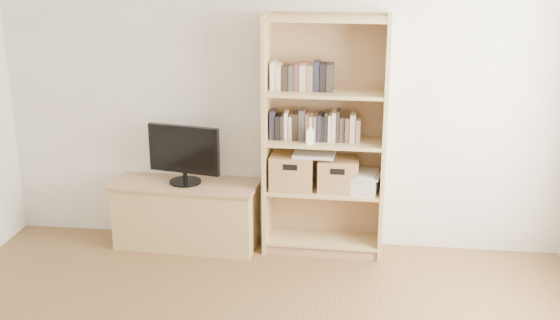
% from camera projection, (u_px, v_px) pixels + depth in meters
% --- Properties ---
extents(back_wall, '(4.50, 0.02, 2.60)m').
position_uv_depth(back_wall, '(280.00, 86.00, 5.49)').
color(back_wall, silver).
rests_on(back_wall, floor).
extents(tv_stand, '(1.14, 0.47, 0.52)m').
position_uv_depth(tv_stand, '(187.00, 215.00, 5.70)').
color(tv_stand, tan).
rests_on(tv_stand, floor).
extents(bookshelf, '(0.94, 0.34, 1.88)m').
position_uv_depth(bookshelf, '(325.00, 138.00, 5.40)').
color(bookshelf, tan).
rests_on(bookshelf, floor).
extents(television, '(0.59, 0.16, 0.47)m').
position_uv_depth(television, '(184.00, 155.00, 5.54)').
color(television, black).
rests_on(television, tv_stand).
extents(books_row_mid, '(0.89, 0.20, 0.24)m').
position_uv_depth(books_row_mid, '(325.00, 125.00, 5.39)').
color(books_row_mid, '#212232').
rests_on(books_row_mid, bookshelf).
extents(books_row_upper, '(0.35, 0.14, 0.18)m').
position_uv_depth(books_row_upper, '(299.00, 78.00, 5.30)').
color(books_row_upper, '#212232').
rests_on(books_row_upper, bookshelf).
extents(baby_monitor, '(0.07, 0.05, 0.11)m').
position_uv_depth(baby_monitor, '(310.00, 137.00, 5.30)').
color(baby_monitor, white).
rests_on(baby_monitor, bookshelf).
extents(basket_left, '(0.34, 0.28, 0.28)m').
position_uv_depth(basket_left, '(292.00, 171.00, 5.51)').
color(basket_left, '#A4854A').
rests_on(basket_left, bookshelf).
extents(basket_right, '(0.32, 0.26, 0.25)m').
position_uv_depth(basket_right, '(339.00, 175.00, 5.46)').
color(basket_right, '#A4854A').
rests_on(basket_right, bookshelf).
extents(laptop, '(0.33, 0.23, 0.03)m').
position_uv_depth(laptop, '(314.00, 154.00, 5.43)').
color(laptop, silver).
rests_on(laptop, basket_left).
extents(magazine_stack, '(0.24, 0.31, 0.13)m').
position_uv_depth(magazine_stack, '(365.00, 183.00, 5.45)').
color(magazine_stack, beige).
rests_on(magazine_stack, bookshelf).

